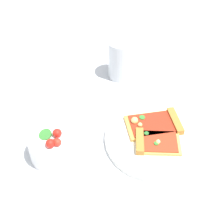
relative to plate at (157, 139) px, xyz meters
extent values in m
plane|color=silver|center=(0.03, -0.01, -0.01)|extent=(2.40, 2.40, 0.00)
cylinder|color=white|center=(0.00, 0.00, 0.00)|extent=(0.28, 0.28, 0.01)
cube|color=gold|center=(0.01, -0.04, 0.01)|extent=(0.17, 0.13, 0.01)
cube|color=#B77A33|center=(-0.05, -0.06, 0.02)|extent=(0.05, 0.09, 0.02)
cube|color=#B22D19|center=(0.01, -0.04, 0.02)|extent=(0.14, 0.12, 0.00)
sphere|color=#EAD172|center=(0.06, -0.04, 0.02)|extent=(0.02, 0.02, 0.02)
cylinder|color=#388433|center=(0.04, -0.06, 0.02)|extent=(0.02, 0.02, 0.00)
sphere|color=#EAD172|center=(0.05, -0.02, 0.02)|extent=(0.01, 0.01, 0.01)
cube|color=#E5B256|center=(0.00, 0.02, 0.01)|extent=(0.12, 0.09, 0.01)
cube|color=#B77A33|center=(0.04, 0.03, 0.02)|extent=(0.03, 0.08, 0.02)
cube|color=red|center=(0.00, 0.02, 0.02)|extent=(0.10, 0.08, 0.00)
sphere|color=#F2D87F|center=(0.00, 0.03, 0.02)|extent=(0.01, 0.01, 0.01)
cylinder|color=#388433|center=(0.00, 0.03, 0.02)|extent=(0.01, 0.01, 0.00)
cylinder|color=#2D722D|center=(0.02, 0.00, 0.02)|extent=(0.01, 0.01, 0.00)
cylinder|color=white|center=(0.26, 0.08, 0.02)|extent=(0.12, 0.12, 0.06)
torus|color=white|center=(0.26, 0.08, 0.05)|extent=(0.11, 0.11, 0.01)
sphere|color=red|center=(0.25, 0.10, 0.06)|extent=(0.02, 0.02, 0.02)
sphere|color=red|center=(0.24, 0.09, 0.06)|extent=(0.02, 0.02, 0.02)
sphere|color=red|center=(0.24, 0.10, 0.06)|extent=(0.02, 0.02, 0.02)
sphere|color=red|center=(0.25, 0.07, 0.06)|extent=(0.02, 0.02, 0.02)
sphere|color=red|center=(0.25, 0.10, 0.06)|extent=(0.02, 0.02, 0.02)
cylinder|color=#388433|center=(0.28, 0.07, 0.06)|extent=(0.04, 0.04, 0.01)
cylinder|color=silver|center=(0.13, -0.27, 0.06)|extent=(0.08, 0.08, 0.13)
cylinder|color=#592D0F|center=(0.13, -0.27, 0.05)|extent=(0.07, 0.07, 0.12)
camera|label=1|loc=(0.04, 0.56, 0.62)|focal=49.86mm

